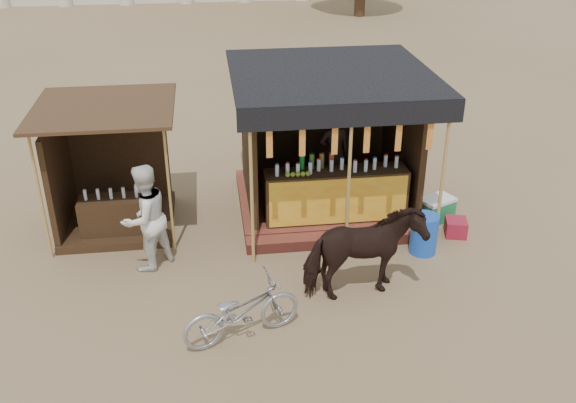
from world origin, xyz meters
The scene contains 9 objects.
ground centered at (0.00, 0.00, 0.00)m, with size 120.00×120.00×0.00m, color #846B4C.
main_stall centered at (1.01, 3.36, 1.03)m, with size 3.60×3.61×2.78m.
secondary_stall centered at (-3.17, 3.24, 0.85)m, with size 2.40×2.40×2.38m.
cow centered at (1.00, 0.36, 0.76)m, with size 0.82×1.80×1.52m, color black.
motorbike centered at (-0.92, -0.41, 0.46)m, with size 0.61×1.75×0.92m, color #9D9DA6.
bystander centered at (-2.35, 1.67, 0.92)m, with size 0.89×0.70×1.84m, color silver.
blue_barrel centered at (2.37, 1.50, 0.36)m, with size 0.47×0.47×0.71m, color blue.
red_crate centered at (3.15, 2.00, 0.15)m, with size 0.37×0.41×0.31m, color maroon.
cooler centered at (2.98, 2.60, 0.23)m, with size 0.76×0.67×0.46m.
Camera 1 is at (-1.22, -7.73, 5.94)m, focal length 40.00 mm.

